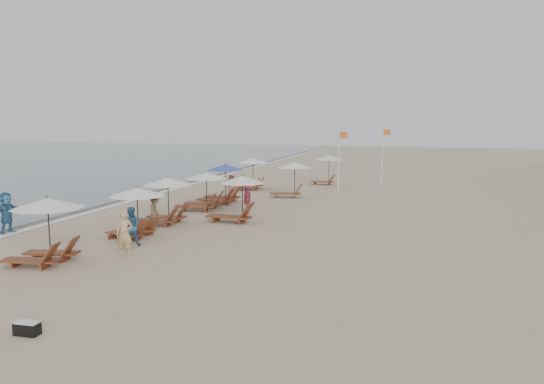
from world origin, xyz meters
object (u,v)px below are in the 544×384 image
(lounger_station_3, at_px, (202,192))
(beachgoer_mid_a, at_px, (131,226))
(lounger_station_4, at_px, (221,186))
(inland_station_1, at_px, (291,176))
(beachgoer_far_a, at_px, (247,200))
(beachgoer_far_b, at_px, (231,188))
(duffel_bag, at_px, (27,328))
(lounger_station_2, at_px, (164,199))
(inland_station_2, at_px, (327,165))
(waterline_walker, at_px, (7,213))
(lounger_station_1, at_px, (134,209))
(lounger_station_0, at_px, (44,229))
(lounger_station_5, at_px, (250,174))
(beachgoer_mid_b, at_px, (155,211))
(beachgoer_near, at_px, (124,234))
(inland_station_0, at_px, (235,196))
(flag_pole_near, at_px, (339,158))

(lounger_station_3, xyz_separation_m, beachgoer_mid_a, (0.74, -8.58, -0.21))
(lounger_station_4, bearing_deg, inland_station_1, 45.63)
(beachgoer_far_a, bearing_deg, beachgoer_far_b, -147.77)
(beachgoer_mid_a, relative_size, duffel_bag, 2.65)
(lounger_station_3, bearing_deg, lounger_station_2, -91.08)
(inland_station_2, height_order, waterline_walker, inland_station_2)
(inland_station_1, xyz_separation_m, beachgoer_far_a, (-0.68, -6.64, -0.61))
(lounger_station_1, relative_size, lounger_station_2, 0.95)
(beachgoer_far_a, bearing_deg, beachgoer_mid_a, -12.50)
(lounger_station_3, height_order, beachgoer_far_b, lounger_station_3)
(lounger_station_0, bearing_deg, beachgoer_far_b, 86.23)
(lounger_station_0, height_order, inland_station_2, lounger_station_0)
(lounger_station_5, height_order, inland_station_2, lounger_station_5)
(inland_station_2, bearing_deg, lounger_station_5, -136.36)
(lounger_station_3, distance_m, lounger_station_4, 2.49)
(lounger_station_3, relative_size, beachgoer_far_a, 1.79)
(lounger_station_3, xyz_separation_m, inland_station_1, (3.52, 5.95, 0.39))
(lounger_station_1, distance_m, lounger_station_3, 7.12)
(beachgoer_mid_b, bearing_deg, beachgoer_near, 174.59)
(inland_station_1, bearing_deg, inland_station_0, -93.46)
(beachgoer_mid_a, xyz_separation_m, beachgoer_mid_b, (-0.67, 3.20, 0.05))
(beachgoer_mid_b, bearing_deg, lounger_station_5, -20.28)
(beachgoer_mid_b, bearing_deg, inland_station_1, -38.13)
(lounger_station_0, relative_size, lounger_station_4, 1.00)
(lounger_station_3, bearing_deg, duffel_bag, -79.77)
(waterline_walker, xyz_separation_m, flag_pole_near, (11.85, 16.44, 1.48))
(beachgoer_mid_b, xyz_separation_m, beachgoer_far_a, (2.77, 4.70, -0.05))
(inland_station_1, relative_size, beachgoer_near, 1.59)
(lounger_station_3, bearing_deg, beachgoer_far_b, 84.81)
(beachgoer_mid_b, bearing_deg, lounger_station_4, -21.60)
(lounger_station_3, height_order, inland_station_0, inland_station_0)
(inland_station_0, relative_size, inland_station_1, 1.06)
(inland_station_1, height_order, beachgoer_mid_b, inland_station_1)
(lounger_station_2, relative_size, inland_station_2, 1.04)
(lounger_station_1, relative_size, inland_station_1, 0.92)
(lounger_station_3, distance_m, beachgoer_mid_b, 5.39)
(inland_station_1, xyz_separation_m, flag_pole_near, (2.67, 2.46, 1.01))
(lounger_station_4, bearing_deg, inland_station_0, -61.65)
(inland_station_0, relative_size, beachgoer_near, 1.69)
(lounger_station_3, bearing_deg, beachgoer_near, -82.03)
(lounger_station_4, bearing_deg, lounger_station_0, -93.27)
(inland_station_0, height_order, duffel_bag, inland_station_0)
(inland_station_1, bearing_deg, flag_pole_near, 42.68)
(lounger_station_1, xyz_separation_m, lounger_station_5, (-0.19, 15.87, -0.08))
(inland_station_0, height_order, beachgoer_far_b, inland_station_0)
(lounger_station_5, xyz_separation_m, beachgoer_mid_a, (0.89, -17.33, -0.34))
(beachgoer_near, distance_m, beachgoer_far_a, 9.55)
(beachgoer_near, bearing_deg, inland_station_2, 72.28)
(lounger_station_0, distance_m, beachgoer_near, 2.67)
(duffel_bag, bearing_deg, beachgoer_far_a, 90.77)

